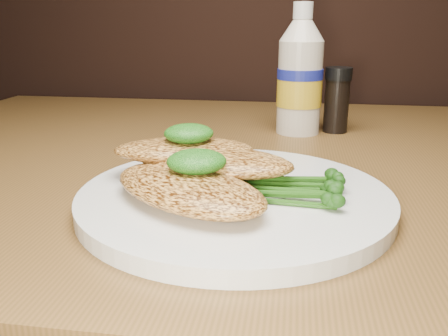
# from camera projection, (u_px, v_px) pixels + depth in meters

# --- Properties ---
(plate) EXTENTS (0.30, 0.30, 0.02)m
(plate) POSITION_uv_depth(u_px,v_px,m) (235.00, 198.00, 0.46)
(plate) COLOR white
(plate) RESTS_ON dining_table
(chicken_front) EXTENTS (0.19, 0.17, 0.03)m
(chicken_front) POSITION_uv_depth(u_px,v_px,m) (188.00, 188.00, 0.42)
(chicken_front) COLOR #E59E48
(chicken_front) RESTS_ON plate
(chicken_mid) EXTENTS (0.17, 0.11, 0.02)m
(chicken_mid) POSITION_uv_depth(u_px,v_px,m) (214.00, 161.00, 0.47)
(chicken_mid) COLOR #E59E48
(chicken_mid) RESTS_ON plate
(chicken_back) EXTENTS (0.15, 0.10, 0.02)m
(chicken_back) POSITION_uv_depth(u_px,v_px,m) (184.00, 150.00, 0.49)
(chicken_back) COLOR #E59E48
(chicken_back) RESTS_ON plate
(pesto_front) EXTENTS (0.07, 0.06, 0.02)m
(pesto_front) POSITION_uv_depth(u_px,v_px,m) (197.00, 161.00, 0.43)
(pesto_front) COLOR #083809
(pesto_front) RESTS_ON chicken_front
(pesto_back) EXTENTS (0.06, 0.06, 0.02)m
(pesto_back) POSITION_uv_depth(u_px,v_px,m) (189.00, 133.00, 0.48)
(pesto_back) COLOR #083809
(pesto_back) RESTS_ON chicken_back
(broccolini_bundle) EXTENTS (0.16, 0.14, 0.02)m
(broccolini_bundle) POSITION_uv_depth(u_px,v_px,m) (283.00, 183.00, 0.44)
(broccolini_bundle) COLOR #215111
(broccolini_bundle) RESTS_ON plate
(mayo_bottle) EXTENTS (0.09, 0.09, 0.20)m
(mayo_bottle) POSITION_uv_depth(u_px,v_px,m) (300.00, 70.00, 0.72)
(mayo_bottle) COLOR beige
(mayo_bottle) RESTS_ON dining_table
(pepper_grinder) EXTENTS (0.04, 0.04, 0.10)m
(pepper_grinder) POSITION_uv_depth(u_px,v_px,m) (337.00, 100.00, 0.74)
(pepper_grinder) COLOR black
(pepper_grinder) RESTS_ON dining_table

